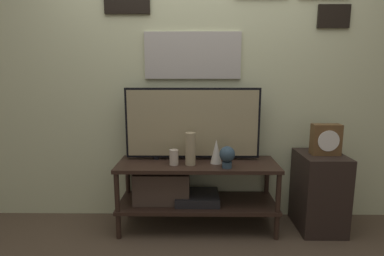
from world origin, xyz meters
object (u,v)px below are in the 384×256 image
television (193,123)px  decorative_bust (227,156)px  vase_tall_ceramic (190,149)px  vase_slim_bronze (216,151)px  candle_jar (174,157)px  mantel_clock (326,140)px

television → decorative_bust: (0.27, -0.23, -0.21)m
television → vase_tall_ceramic: 0.24m
television → vase_slim_bronze: size_ratio=5.63×
vase_slim_bronze → candle_jar: vase_slim_bronze is taller
vase_slim_bronze → decorative_bust: 0.15m
vase_tall_ceramic → decorative_bust: bearing=-15.6°
candle_jar → mantel_clock: size_ratio=0.49×
vase_tall_ceramic → candle_jar: bearing=-179.1°
candle_jar → mantel_clock: bearing=2.3°
vase_slim_bronze → candle_jar: 0.35m
television → candle_jar: 0.33m
television → mantel_clock: (1.08, -0.11, -0.11)m
candle_jar → mantel_clock: 1.23m
vase_slim_bronze → candle_jar: size_ratio=1.62×
vase_slim_bronze → television: bearing=150.7°
decorative_bust → candle_jar: bearing=169.5°
television → decorative_bust: size_ratio=6.57×
vase_slim_bronze → mantel_clock: size_ratio=0.80×
mantel_clock → vase_slim_bronze: bearing=-179.9°
decorative_bust → mantel_clock: mantel_clock is taller
vase_tall_ceramic → candle_jar: 0.15m
decorative_bust → mantel_clock: 0.82m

